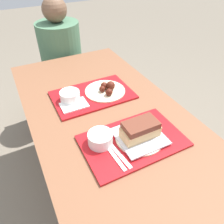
{
  "coord_description": "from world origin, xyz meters",
  "views": [
    {
      "loc": [
        -0.38,
        -0.73,
        1.48
      ],
      "look_at": [
        0.0,
        0.03,
        0.8
      ],
      "focal_mm": 35.0,
      "sensor_mm": 36.0,
      "label": 1
    }
  ],
  "objects_px": {
    "tray_near": "(133,141)",
    "tray_far": "(93,95)",
    "bowl_coleslaw_near": "(100,138)",
    "wings_plate_far": "(106,89)",
    "person_seated_across": "(61,49)",
    "bowl_coleslaw_far": "(70,96)",
    "brisket_sandwich_plate": "(140,132)"
  },
  "relations": [
    {
      "from": "bowl_coleslaw_near",
      "to": "bowl_coleslaw_far",
      "type": "distance_m",
      "value": 0.37
    },
    {
      "from": "bowl_coleslaw_far",
      "to": "wings_plate_far",
      "type": "bearing_deg",
      "value": -2.87
    },
    {
      "from": "bowl_coleslaw_near",
      "to": "wings_plate_far",
      "type": "distance_m",
      "value": 0.41
    },
    {
      "from": "tray_far",
      "to": "wings_plate_far",
      "type": "height_order",
      "value": "wings_plate_far"
    },
    {
      "from": "tray_near",
      "to": "tray_far",
      "type": "xyz_separation_m",
      "value": [
        -0.02,
        0.42,
        0.0
      ]
    },
    {
      "from": "brisket_sandwich_plate",
      "to": "person_seated_across",
      "type": "xyz_separation_m",
      "value": [
        -0.01,
        1.23,
        -0.07
      ]
    },
    {
      "from": "brisket_sandwich_plate",
      "to": "bowl_coleslaw_near",
      "type": "bearing_deg",
      "value": 163.02
    },
    {
      "from": "tray_far",
      "to": "bowl_coleslaw_far",
      "type": "distance_m",
      "value": 0.14
    },
    {
      "from": "tray_near",
      "to": "person_seated_across",
      "type": "height_order",
      "value": "person_seated_across"
    },
    {
      "from": "wings_plate_far",
      "to": "bowl_coleslaw_far",
      "type": "bearing_deg",
      "value": 177.13
    },
    {
      "from": "tray_near",
      "to": "brisket_sandwich_plate",
      "type": "xyz_separation_m",
      "value": [
        0.03,
        -0.0,
        0.04
      ]
    },
    {
      "from": "bowl_coleslaw_far",
      "to": "brisket_sandwich_plate",
      "type": "bearing_deg",
      "value": -66.51
    },
    {
      "from": "tray_far",
      "to": "bowl_coleslaw_near",
      "type": "relative_size",
      "value": 4.16
    },
    {
      "from": "tray_near",
      "to": "bowl_coleslaw_near",
      "type": "relative_size",
      "value": 4.16
    },
    {
      "from": "bowl_coleslaw_far",
      "to": "person_seated_across",
      "type": "relative_size",
      "value": 0.15
    },
    {
      "from": "tray_near",
      "to": "wings_plate_far",
      "type": "relative_size",
      "value": 1.92
    },
    {
      "from": "bowl_coleslaw_far",
      "to": "person_seated_across",
      "type": "height_order",
      "value": "person_seated_across"
    },
    {
      "from": "brisket_sandwich_plate",
      "to": "wings_plate_far",
      "type": "bearing_deg",
      "value": 85.57
    },
    {
      "from": "brisket_sandwich_plate",
      "to": "wings_plate_far",
      "type": "xyz_separation_m",
      "value": [
        0.03,
        0.41,
        -0.02
      ]
    },
    {
      "from": "brisket_sandwich_plate",
      "to": "bowl_coleslaw_far",
      "type": "xyz_separation_m",
      "value": [
        -0.18,
        0.42,
        -0.0
      ]
    },
    {
      "from": "tray_near",
      "to": "wings_plate_far",
      "type": "xyz_separation_m",
      "value": [
        0.06,
        0.41,
        0.02
      ]
    },
    {
      "from": "bowl_coleslaw_near",
      "to": "brisket_sandwich_plate",
      "type": "height_order",
      "value": "brisket_sandwich_plate"
    },
    {
      "from": "tray_far",
      "to": "bowl_coleslaw_far",
      "type": "bearing_deg",
      "value": -179.56
    },
    {
      "from": "bowl_coleslaw_near",
      "to": "wings_plate_far",
      "type": "height_order",
      "value": "wings_plate_far"
    },
    {
      "from": "tray_near",
      "to": "bowl_coleslaw_far",
      "type": "distance_m",
      "value": 0.45
    },
    {
      "from": "brisket_sandwich_plate",
      "to": "wings_plate_far",
      "type": "distance_m",
      "value": 0.41
    },
    {
      "from": "bowl_coleslaw_near",
      "to": "person_seated_across",
      "type": "height_order",
      "value": "person_seated_across"
    },
    {
      "from": "bowl_coleslaw_near",
      "to": "tray_near",
      "type": "bearing_deg",
      "value": -19.18
    },
    {
      "from": "wings_plate_far",
      "to": "person_seated_across",
      "type": "relative_size",
      "value": 0.33
    },
    {
      "from": "wings_plate_far",
      "to": "brisket_sandwich_plate",
      "type": "bearing_deg",
      "value": -94.43
    },
    {
      "from": "tray_near",
      "to": "tray_far",
      "type": "bearing_deg",
      "value": 92.52
    },
    {
      "from": "tray_near",
      "to": "wings_plate_far",
      "type": "bearing_deg",
      "value": 81.2
    }
  ]
}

